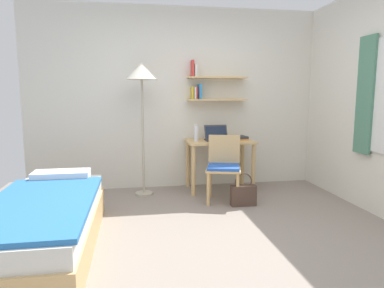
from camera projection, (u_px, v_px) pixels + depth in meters
The scene contains 10 objects.
ground_plane at pixel (211, 241), 3.23m from camera, with size 5.28×5.28×0.00m, color gray.
wall_back at pixel (182, 99), 5.02m from camera, with size 4.40×0.27×2.60m.
bed at pixel (45, 224), 3.01m from camera, with size 0.86×2.01×0.54m.
desk at pixel (220, 150), 4.89m from camera, with size 0.94×0.58×0.72m.
desk_chair at pixel (224, 165), 4.39m from camera, with size 0.53×0.52×0.84m.
standing_lamp at pixel (142, 77), 4.51m from camera, with size 0.43×0.43×1.78m.
laptop at pixel (217, 136), 4.88m from camera, with size 0.34×0.24×0.21m.
water_bottle at pixel (196, 133), 4.76m from camera, with size 0.06×0.06×0.23m, color silver.
book_stack at pixel (241, 138), 4.94m from camera, with size 0.16×0.24×0.05m.
handbag at pixel (243, 194), 4.24m from camera, with size 0.31×0.11×0.41m.
Camera 1 is at (-0.68, -2.99, 1.36)m, focal length 32.12 mm.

